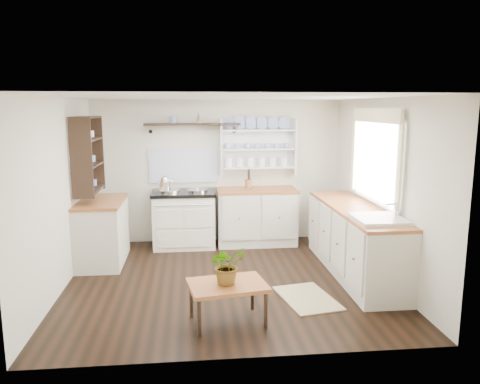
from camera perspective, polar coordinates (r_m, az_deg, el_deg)
floor at (r=6.09m, az=-1.59°, el=-10.69°), size 4.00×3.80×0.01m
wall_back at (r=7.65m, az=-2.73°, el=2.53°), size 4.00×0.02×2.30m
wall_right at (r=6.26m, az=16.94°, el=0.35°), size 0.02×3.80×2.30m
wall_left at (r=5.98m, az=-21.14°, el=-0.34°), size 0.02×3.80×2.30m
ceiling at (r=5.69m, az=-1.71°, el=11.48°), size 4.00×3.80×0.01m
window at (r=6.32m, az=16.19°, el=4.28°), size 0.08×1.55×1.22m
aga_cooker at (r=7.45m, az=-6.83°, el=-3.22°), size 0.99×0.69×0.92m
back_cabinets at (r=7.54m, az=2.01°, el=-2.91°), size 1.27×0.63×0.90m
right_cabinets at (r=6.39m, az=13.78°, el=-5.65°), size 0.62×2.43×0.90m
belfast_sink at (r=5.63m, az=16.49°, el=-4.35°), size 0.55×0.60×0.45m
left_cabinets at (r=6.91m, az=-16.44°, el=-4.56°), size 0.62×1.13×0.90m
plate_rack at (r=7.64m, az=2.16°, el=5.58°), size 1.20×0.22×0.90m
high_shelf at (r=7.46m, az=-5.82°, el=8.14°), size 1.50×0.29×0.16m
left_shelving at (r=6.75m, az=-18.08°, el=4.42°), size 0.28×0.80×1.05m
kettle at (r=7.23m, az=-9.16°, el=1.06°), size 0.18×0.18×0.22m
utensil_crock at (r=7.51m, az=1.02°, el=1.03°), size 0.11×0.11×0.13m
center_table at (r=4.85m, az=-1.54°, el=-11.58°), size 0.85×0.67×0.42m
potted_plant at (r=4.77m, az=-1.56°, el=-8.84°), size 0.44×0.41×0.40m
floor_rug at (r=5.59m, az=8.19°, el=-12.68°), size 0.70×0.94×0.02m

